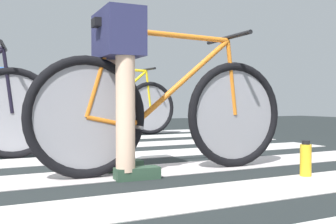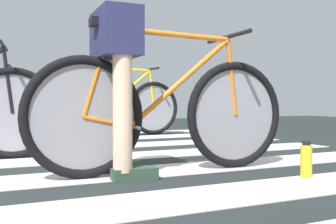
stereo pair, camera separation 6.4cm
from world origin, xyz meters
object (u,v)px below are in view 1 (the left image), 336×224
object	(u,v)px
bicycle_1_of_4	(166,112)
water_bottle	(306,160)
cyclist_1_of_4	(119,70)
bicycle_3_of_4	(115,106)

from	to	relation	value
bicycle_1_of_4	water_bottle	world-z (taller)	bicycle_1_of_4
cyclist_1_of_4	water_bottle	size ratio (longest dim) A/B	4.55
bicycle_3_of_4	cyclist_1_of_4	bearing A→B (deg)	-111.21
bicycle_3_of_4	water_bottle	world-z (taller)	bicycle_3_of_4
bicycle_3_of_4	water_bottle	size ratio (longest dim) A/B	8.00
bicycle_1_of_4	cyclist_1_of_4	size ratio (longest dim) A/B	1.76
bicycle_1_of_4	bicycle_3_of_4	bearing A→B (deg)	79.85
cyclist_1_of_4	bicycle_1_of_4	bearing A→B (deg)	-0.00
bicycle_1_of_4	bicycle_3_of_4	size ratio (longest dim) A/B	1.00
bicycle_3_of_4	bicycle_1_of_4	bearing A→B (deg)	-105.05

